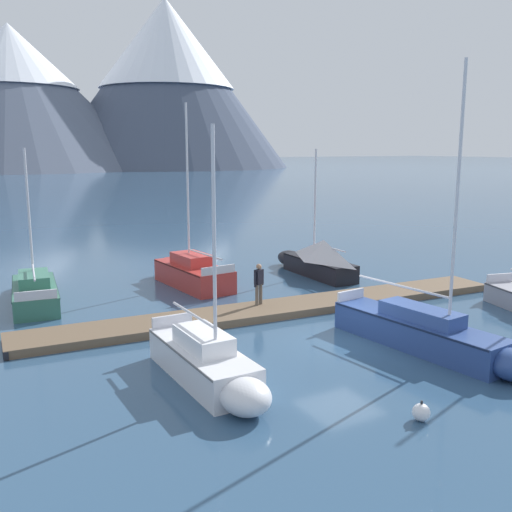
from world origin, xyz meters
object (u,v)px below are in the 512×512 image
at_px(sailboat_second_berth, 209,364).
at_px(sailboat_far_berth, 317,258).
at_px(mooring_buoy_channel_marker, 421,412).
at_px(sailboat_nearest_berth, 35,290).
at_px(person_on_dock, 259,282).
at_px(sailboat_mid_dock_starboard, 427,333).
at_px(sailboat_mid_dock_port, 190,272).

bearing_deg(sailboat_second_berth, sailboat_far_berth, 42.75).
xyz_separation_m(sailboat_far_berth, mooring_buoy_channel_marker, (-7.25, -14.59, -0.68)).
xyz_separation_m(sailboat_nearest_berth, person_on_dock, (7.71, -6.10, 0.72)).
distance_m(sailboat_second_berth, person_on_dock, 7.44).
bearing_deg(sailboat_second_berth, sailboat_mid_dock_starboard, -8.27).
bearing_deg(mooring_buoy_channel_marker, sailboat_second_berth, 128.15).
height_order(sailboat_second_berth, person_on_dock, sailboat_second_berth).
xyz_separation_m(person_on_dock, mooring_buoy_channel_marker, (-1.24, -10.19, -1.04)).
xyz_separation_m(sailboat_mid_dock_port, sailboat_far_berth, (6.62, -1.27, 0.24)).
height_order(sailboat_nearest_berth, sailboat_mid_dock_port, sailboat_mid_dock_port).
relative_size(sailboat_mid_dock_port, sailboat_far_berth, 1.32).
xyz_separation_m(sailboat_mid_dock_port, mooring_buoy_channel_marker, (-0.62, -15.87, -0.44)).
bearing_deg(sailboat_nearest_berth, sailboat_far_berth, -7.06).
xyz_separation_m(sailboat_second_berth, sailboat_far_berth, (10.84, 10.02, 0.29)).
relative_size(sailboat_nearest_berth, sailboat_far_berth, 1.01).
xyz_separation_m(sailboat_nearest_berth, sailboat_mid_dock_starboard, (10.22, -12.79, 0.08)).
distance_m(sailboat_second_berth, sailboat_mid_dock_starboard, 7.43).
xyz_separation_m(sailboat_second_berth, sailboat_mid_dock_port, (4.22, 11.29, 0.05)).
xyz_separation_m(sailboat_second_berth, person_on_dock, (4.84, 5.62, 0.65)).
height_order(sailboat_mid_dock_port, mooring_buoy_channel_marker, sailboat_mid_dock_port).
bearing_deg(mooring_buoy_channel_marker, sailboat_mid_dock_starboard, 43.00).
relative_size(person_on_dock, mooring_buoy_channel_marker, 3.26).
bearing_deg(sailboat_mid_dock_starboard, sailboat_mid_dock_port, 104.23).
distance_m(sailboat_mid_dock_starboard, person_on_dock, 7.17).
xyz_separation_m(sailboat_nearest_berth, mooring_buoy_channel_marker, (6.46, -16.29, -0.32)).
relative_size(sailboat_mid_dock_port, mooring_buoy_channel_marker, 16.64).
distance_m(sailboat_second_berth, sailboat_far_berth, 14.77).
bearing_deg(sailboat_second_berth, sailboat_nearest_berth, 103.77).
bearing_deg(mooring_buoy_channel_marker, sailboat_mid_dock_port, 87.75).
bearing_deg(mooring_buoy_channel_marker, sailboat_nearest_berth, 111.64).
bearing_deg(sailboat_far_berth, sailboat_mid_dock_starboard, -107.47).
distance_m(sailboat_far_berth, person_on_dock, 7.46).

